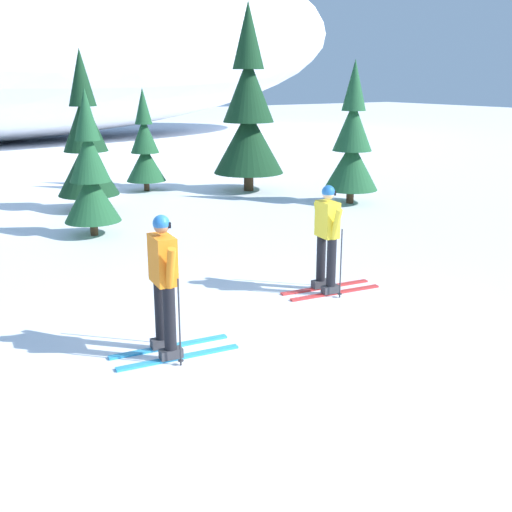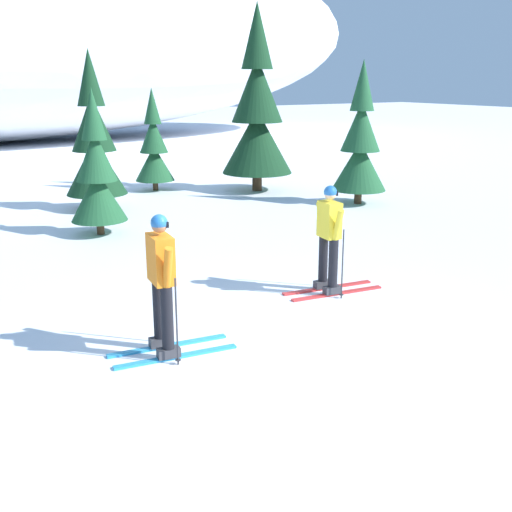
% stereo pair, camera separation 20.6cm
% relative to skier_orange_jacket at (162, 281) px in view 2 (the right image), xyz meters
% --- Properties ---
extents(ground_plane, '(120.00, 120.00, 0.00)m').
position_rel_skier_orange_jacket_xyz_m(ground_plane, '(1.17, -0.47, -0.96)').
color(ground_plane, white).
extents(skier_orange_jacket, '(1.63, 0.84, 1.80)m').
position_rel_skier_orange_jacket_xyz_m(skier_orange_jacket, '(0.00, 0.00, 0.00)').
color(skier_orange_jacket, '#2893CC').
rests_on(skier_orange_jacket, ground).
extents(skier_yellow_jacket, '(1.67, 0.78, 1.75)m').
position_rel_skier_orange_jacket_xyz_m(skier_yellow_jacket, '(3.20, 0.82, -0.05)').
color(skier_yellow_jacket, red).
rests_on(skier_yellow_jacket, ground).
extents(pine_tree_center_left, '(1.23, 1.23, 3.17)m').
position_rel_skier_orange_jacket_xyz_m(pine_tree_center_left, '(1.28, 6.57, 0.36)').
color(pine_tree_center_left, '#47301E').
rests_on(pine_tree_center_left, ground).
extents(pine_tree_center, '(1.57, 1.57, 4.07)m').
position_rel_skier_orange_jacket_xyz_m(pine_tree_center, '(2.10, 9.30, 0.74)').
color(pine_tree_center, '#47301E').
rests_on(pine_tree_center, ground).
extents(pine_tree_center_right, '(1.19, 1.19, 3.08)m').
position_rel_skier_orange_jacket_xyz_m(pine_tree_center_right, '(4.51, 11.20, 0.32)').
color(pine_tree_center_right, '#47301E').
rests_on(pine_tree_center_right, ground).
extents(pine_tree_right, '(2.12, 2.12, 5.49)m').
position_rel_skier_orange_jacket_xyz_m(pine_tree_right, '(7.17, 9.55, 1.33)').
color(pine_tree_right, '#47301E').
rests_on(pine_tree_right, ground).
extents(pine_tree_far_right, '(1.48, 1.48, 3.83)m').
position_rel_skier_orange_jacket_xyz_m(pine_tree_far_right, '(8.47, 6.33, 0.64)').
color(pine_tree_far_right, '#47301E').
rests_on(pine_tree_far_right, ground).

